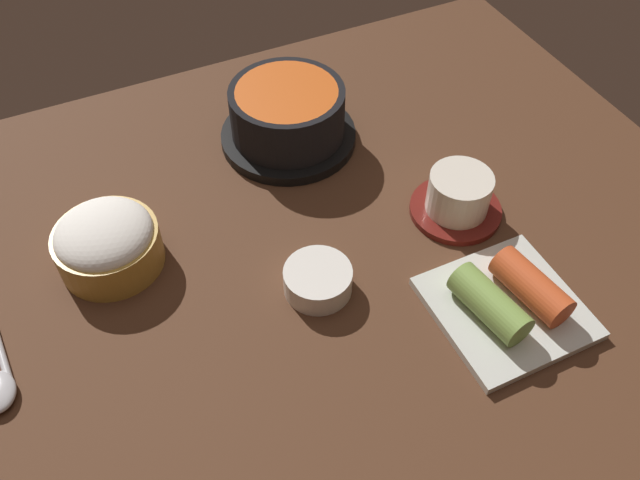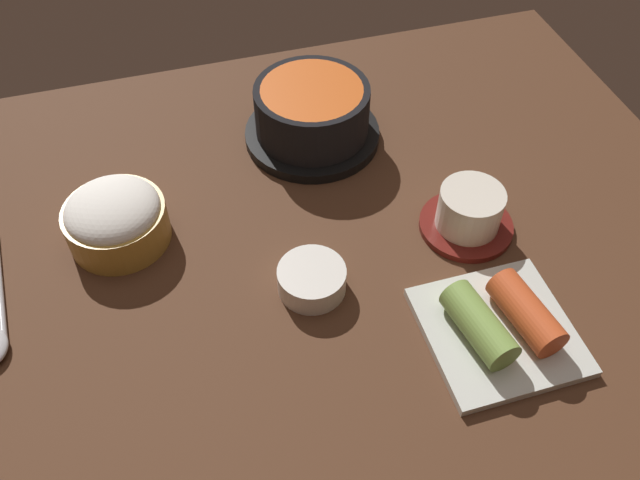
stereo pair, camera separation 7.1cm
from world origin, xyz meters
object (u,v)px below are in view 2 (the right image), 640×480
(stone_pot, at_px, (312,115))
(kimchi_plate, at_px, (500,325))
(banchan_cup_center, at_px, (313,278))
(rice_bowl, at_px, (115,218))
(tea_cup_with_saucer, at_px, (469,212))

(stone_pot, bearing_deg, kimchi_plate, -74.37)
(banchan_cup_center, xyz_separation_m, kimchi_plate, (0.16, -0.11, 0.00))
(rice_bowl, bearing_deg, banchan_cup_center, -34.42)
(tea_cup_with_saucer, relative_size, kimchi_plate, 0.74)
(tea_cup_with_saucer, bearing_deg, banchan_cup_center, -170.34)
(stone_pot, bearing_deg, rice_bowl, -157.80)
(banchan_cup_center, relative_size, kimchi_plate, 0.50)
(tea_cup_with_saucer, bearing_deg, rice_bowl, 165.72)
(tea_cup_with_saucer, xyz_separation_m, kimchi_plate, (-0.03, -0.14, -0.01))
(rice_bowl, relative_size, tea_cup_with_saucer, 1.06)
(rice_bowl, distance_m, kimchi_plate, 0.42)
(stone_pot, relative_size, tea_cup_with_saucer, 1.63)
(rice_bowl, distance_m, tea_cup_with_saucer, 0.39)
(stone_pot, height_order, rice_bowl, stone_pot)
(stone_pot, distance_m, tea_cup_with_saucer, 0.24)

